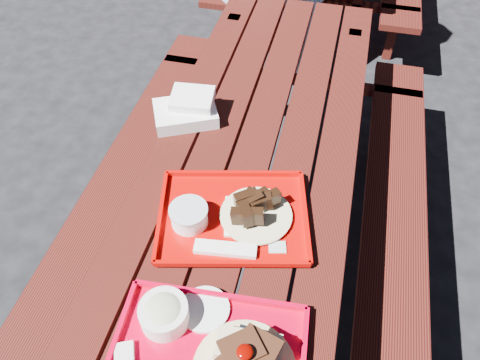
# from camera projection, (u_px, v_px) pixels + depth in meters

# --- Properties ---
(ground) EXTENTS (60.00, 60.00, 0.00)m
(ground) POSITION_uv_depth(u_px,v_px,m) (247.00, 270.00, 2.23)
(ground) COLOR black
(ground) RESTS_ON ground
(picnic_table_near) EXTENTS (1.41, 2.40, 0.75)m
(picnic_table_near) POSITION_uv_depth(u_px,v_px,m) (249.00, 196.00, 1.81)
(picnic_table_near) COLOR #45160D
(picnic_table_near) RESTS_ON ground
(near_tray) EXTENTS (0.53, 0.43, 0.16)m
(near_tray) POSITION_uv_depth(u_px,v_px,m) (207.00, 351.00, 1.18)
(near_tray) COLOR #C40022
(near_tray) RESTS_ON picnic_table_near
(far_tray) EXTENTS (0.54, 0.47, 0.08)m
(far_tray) POSITION_uv_depth(u_px,v_px,m) (230.00, 217.00, 1.48)
(far_tray) COLOR #B00603
(far_tray) RESTS_ON picnic_table_near
(white_cloth) EXTENTS (0.29, 0.26, 0.10)m
(white_cloth) POSITION_uv_depth(u_px,v_px,m) (187.00, 109.00, 1.80)
(white_cloth) COLOR white
(white_cloth) RESTS_ON picnic_table_near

